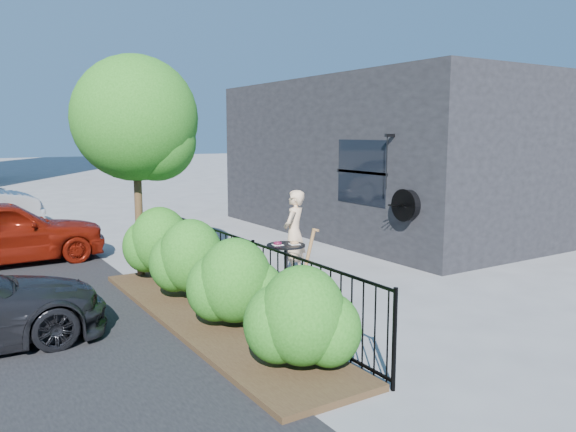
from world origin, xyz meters
TOP-DOWN VIEW (x-y plane):
  - ground at (0.00, 0.00)m, footprint 120.00×120.00m
  - shop_building at (5.50, 4.50)m, footprint 6.22×9.00m
  - fence at (-1.50, 0.00)m, footprint 0.05×6.05m
  - planting_bed at (-2.20, 0.00)m, footprint 1.30×6.00m
  - shrubs at (-2.10, 0.10)m, footprint 1.10×5.60m
  - patio_tree at (-2.24, 2.76)m, footprint 2.20×2.20m
  - cafe_table at (-0.50, 0.69)m, footprint 0.64×0.64m
  - woman at (0.23, 1.57)m, footprint 0.70×0.65m
  - shovel at (-1.26, -0.92)m, footprint 0.47×0.18m
  - car_red at (-4.31, 5.41)m, footprint 3.98×1.67m

SIDE VIEW (x-z plane):
  - ground at x=0.00m, z-range 0.00..0.00m
  - planting_bed at x=-2.20m, z-range 0.00..0.08m
  - cafe_table at x=-0.50m, z-range 0.13..0.99m
  - fence at x=-1.50m, z-range 0.01..1.11m
  - shovel at x=-1.26m, z-range -0.09..1.31m
  - car_red at x=-4.31m, z-range 0.00..1.34m
  - shrubs at x=-2.10m, z-range 0.08..1.32m
  - woman at x=0.23m, z-range 0.00..1.60m
  - shop_building at x=5.50m, z-range 0.00..4.00m
  - patio_tree at x=-2.24m, z-range 0.79..4.73m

